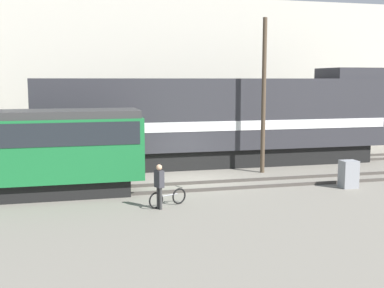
% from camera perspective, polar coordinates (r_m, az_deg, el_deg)
% --- Properties ---
extents(ground_plane, '(120.00, 120.00, 0.00)m').
position_cam_1_polar(ground_plane, '(22.41, 0.16, -4.43)').
color(ground_plane, slate).
extents(track_near, '(60.00, 1.51, 0.14)m').
position_cam_1_polar(track_near, '(21.09, 1.07, -5.00)').
color(track_near, '#47423D').
rests_on(track_near, ground).
extents(track_far, '(60.00, 1.51, 0.14)m').
position_cam_1_polar(track_far, '(26.03, -1.89, -2.58)').
color(track_far, '#47423D').
rests_on(track_far, ground).
extents(building_backdrop, '(38.93, 6.00, 9.96)m').
position_cam_1_polar(building_backdrop, '(34.06, -4.99, 8.10)').
color(building_backdrop, beige).
rests_on(building_backdrop, ground).
extents(freight_locomotive, '(19.14, 3.04, 5.35)m').
position_cam_1_polar(freight_locomotive, '(26.31, 3.17, 2.85)').
color(freight_locomotive, black).
rests_on(freight_locomotive, ground).
extents(streetcar, '(9.08, 2.54, 3.48)m').
position_cam_1_polar(streetcar, '(20.14, -19.03, -0.47)').
color(streetcar, black).
rests_on(streetcar, ground).
extents(bicycle, '(1.54, 0.78, 0.68)m').
position_cam_1_polar(bicycle, '(18.01, -2.89, -6.41)').
color(bicycle, black).
rests_on(bicycle, ground).
extents(person, '(0.35, 0.42, 1.65)m').
position_cam_1_polar(person, '(17.49, -3.91, -4.53)').
color(person, '#333333').
rests_on(person, ground).
extents(utility_pole_right, '(0.22, 0.22, 7.70)m').
position_cam_1_polar(utility_pole_right, '(24.32, 8.49, 5.59)').
color(utility_pole_right, '#4C3D2D').
rests_on(utility_pole_right, ground).
extents(signal_box, '(0.70, 0.60, 1.20)m').
position_cam_1_polar(signal_box, '(22.06, 18.06, -3.41)').
color(signal_box, gray).
rests_on(signal_box, ground).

